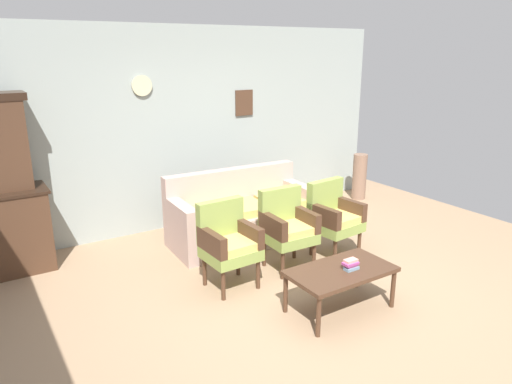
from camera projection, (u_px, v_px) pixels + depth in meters
name	position (u px, v px, depth m)	size (l,w,h in m)	color
ground_plane	(302.00, 299.00, 4.76)	(7.68, 7.68, 0.00)	#997A5B
wall_back_with_decor	(186.00, 128.00, 6.49)	(6.40, 0.09, 2.70)	#939E99
floral_couch	(241.00, 217.00, 6.12)	(1.88, 0.87, 0.90)	tan
armchair_near_couch_end	(228.00, 241.00, 4.90)	(0.54, 0.51, 0.90)	#849947
armchair_near_cabinet	(287.00, 225.00, 5.33)	(0.54, 0.51, 0.90)	#849947
armchair_row_middle	(334.00, 215.00, 5.65)	(0.57, 0.54, 0.90)	#849947
coffee_table	(341.00, 273.00, 4.46)	(1.00, 0.56, 0.42)	#472D1E
book_stack_on_table	(351.00, 264.00, 4.44)	(0.15, 0.10, 0.10)	#718CA1
floor_vase_by_wall	(359.00, 177.00, 7.86)	(0.23, 0.23, 0.75)	#80614E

